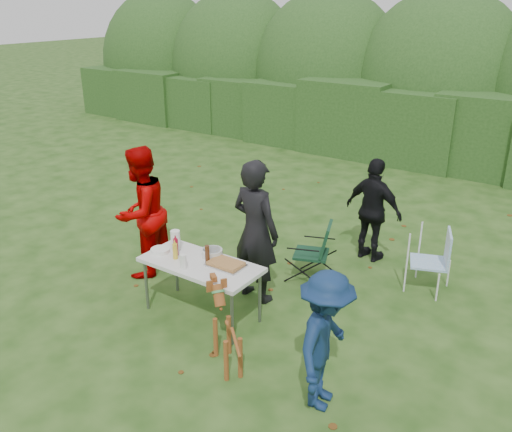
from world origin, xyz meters
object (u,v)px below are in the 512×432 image
Objects in this scene: folding_table at (201,267)px; person_red_jacket at (141,212)px; dog at (227,334)px; paper_towel_roll at (176,240)px; camping_chair at (311,250)px; ketchup_bottle at (176,247)px; mustard_bottle at (175,251)px; beer_bottle at (207,255)px; person_black_puffy at (373,210)px; child at (325,341)px; lawn_chair at (429,260)px; person_cook at (256,231)px.

folding_table is 1.51m from person_red_jacket.
dog is 3.36× the size of paper_towel_roll.
camping_chair is (-0.24, 2.27, 0.01)m from dog.
camping_chair is at bearing 58.26° from ketchup_bottle.
mustard_bottle is 0.10m from ketchup_bottle.
dog is (0.88, -0.63, -0.27)m from folding_table.
beer_bottle reaches higher than folding_table.
person_black_puffy is at bearing -134.14° from camping_chair.
lawn_chair is (0.11, 2.81, -0.28)m from child.
person_cook reaches higher than person_red_jacket.
person_black_puffy is at bearing 61.39° from ketchup_bottle.
person_red_jacket reaches higher than ketchup_bottle.
beer_bottle is at bearing 50.33° from camping_chair.
person_black_puffy is (1.09, 2.69, 0.11)m from folding_table.
beer_bottle is 0.92× the size of paper_towel_roll.
person_cook is at bearing 77.43° from person_black_puffy.
mustard_bottle is at bearing 59.82° from person_cook.
lawn_chair is (1.47, 0.62, 0.01)m from camping_chair.
person_black_puffy is 3.34m from dog.
beer_bottle is at bearing -2.66° from dog.
mustard_bottle is at bearing -163.50° from beer_bottle.
child is (1.99, -0.56, 0.03)m from folding_table.
mustard_bottle is 0.83× the size of beer_bottle.
person_black_puffy is (0.80, 1.93, -0.16)m from person_cook.
paper_towel_roll is (-0.17, 0.20, 0.03)m from mustard_bottle.
camping_chair reaches higher than dog.
dog is 3.64× the size of beer_bottle.
beer_bottle is at bearing 63.13° from child.
person_cook is at bearing -29.96° from dog.
camping_chair is 4.27× the size of mustard_bottle.
person_cook is 2.23× the size of camping_chair.
person_red_jacket reaches higher than folding_table.
person_black_puffy is 1.81× the size of dog.
person_black_puffy is 6.09× the size of paper_towel_roll.
person_cook is 2.16× the size of lawn_chair.
ketchup_bottle is (-0.06, 0.08, 0.01)m from mustard_bottle.
ketchup_bottle is (1.04, -0.43, -0.09)m from person_red_jacket.
camping_chair is (0.34, 0.88, -0.53)m from person_cook.
paper_towel_roll is (-2.60, -2.15, 0.43)m from lawn_chair.
mustard_bottle is (-1.41, -2.78, 0.05)m from person_black_puffy.
child is at bearing 67.27° from lawn_chair.
child is 2.37m from mustard_bottle.
person_red_jacket reaches higher than dog.
child is (3.42, -0.98, -0.22)m from person_red_jacket.
person_red_jacket is 7.82× the size of beer_bottle.
child reaches higher than ketchup_bottle.
person_cook reaches higher than folding_table.
camping_chair is 3.56× the size of beer_bottle.
person_red_jacket is at bearing 161.41° from paper_towel_roll.
person_red_jacket is 2.20× the size of camping_chair.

